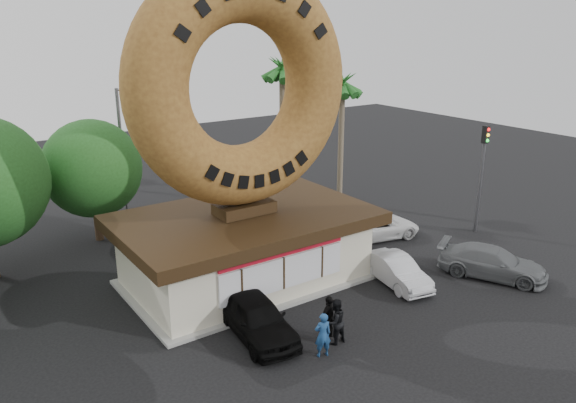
% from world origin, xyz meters
% --- Properties ---
extents(ground, '(90.00, 90.00, 0.00)m').
position_xyz_m(ground, '(0.00, 0.00, 0.00)').
color(ground, black).
rests_on(ground, ground).
extents(donut_shop, '(11.20, 7.20, 3.80)m').
position_xyz_m(donut_shop, '(0.00, 5.98, 1.77)').
color(donut_shop, beige).
rests_on(donut_shop, ground).
extents(giant_donut, '(10.17, 2.59, 10.17)m').
position_xyz_m(giant_donut, '(0.00, 6.00, 8.89)').
color(giant_donut, olive).
rests_on(giant_donut, donut_shop).
extents(tree_mid, '(5.20, 5.20, 6.63)m').
position_xyz_m(tree_mid, '(-4.00, 15.00, 4.02)').
color(tree_mid, '#473321').
rests_on(tree_mid, ground).
extents(palm_near, '(2.60, 2.60, 9.75)m').
position_xyz_m(palm_near, '(7.50, 14.00, 8.41)').
color(palm_near, '#726651').
rests_on(palm_near, ground).
extents(palm_far, '(2.60, 2.60, 8.75)m').
position_xyz_m(palm_far, '(11.00, 12.50, 7.48)').
color(palm_far, '#726651').
rests_on(palm_far, ground).
extents(street_lamp, '(2.11, 0.20, 8.00)m').
position_xyz_m(street_lamp, '(-1.86, 16.00, 4.48)').
color(street_lamp, '#59595E').
rests_on(street_lamp, ground).
extents(traffic_signal, '(0.30, 0.38, 6.07)m').
position_xyz_m(traffic_signal, '(14.00, 3.99, 3.87)').
color(traffic_signal, '#59595E').
rests_on(traffic_signal, ground).
extents(person_left, '(0.71, 0.56, 1.70)m').
position_xyz_m(person_left, '(-0.89, -0.85, 0.85)').
color(person_left, navy).
rests_on(person_left, ground).
extents(person_center, '(0.89, 0.70, 1.79)m').
position_xyz_m(person_center, '(0.02, -0.43, 0.89)').
color(person_center, black).
rests_on(person_center, ground).
extents(person_right, '(1.10, 0.68, 1.75)m').
position_xyz_m(person_right, '(0.06, -0.03, 0.87)').
color(person_right, black).
rests_on(person_right, ground).
extents(car_black, '(2.37, 4.76, 1.56)m').
position_xyz_m(car_black, '(-2.10, 1.62, 0.78)').
color(car_black, black).
rests_on(car_black, ground).
extents(car_silver, '(2.07, 4.17, 1.31)m').
position_xyz_m(car_silver, '(5.44, 1.80, 0.66)').
color(car_silver, '#ADAEB3').
rests_on(car_silver, ground).
extents(car_grey, '(4.04, 5.27, 1.42)m').
position_xyz_m(car_grey, '(9.69, -0.21, 0.71)').
color(car_grey, slate).
rests_on(car_grey, ground).
extents(car_white, '(5.03, 3.10, 1.30)m').
position_xyz_m(car_white, '(8.77, 6.49, 0.65)').
color(car_white, silver).
rests_on(car_white, ground).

